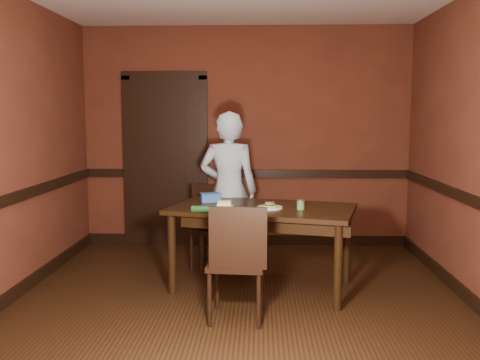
# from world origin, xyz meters

# --- Properties ---
(floor) EXTENTS (4.00, 4.50, 0.01)m
(floor) POSITION_xyz_m (0.00, 0.00, 0.00)
(floor) COLOR black
(floor) RESTS_ON ground
(wall_back) EXTENTS (4.00, 0.02, 2.70)m
(wall_back) POSITION_xyz_m (0.00, 2.25, 1.35)
(wall_back) COLOR #57281A
(wall_back) RESTS_ON ground
(wall_front) EXTENTS (4.00, 0.02, 2.70)m
(wall_front) POSITION_xyz_m (0.00, -2.25, 1.35)
(wall_front) COLOR #57281A
(wall_front) RESTS_ON ground
(dado_back) EXTENTS (4.00, 0.03, 0.10)m
(dado_back) POSITION_xyz_m (0.00, 2.23, 0.90)
(dado_back) COLOR black
(dado_back) RESTS_ON ground
(dado_left) EXTENTS (0.03, 4.50, 0.10)m
(dado_left) POSITION_xyz_m (-1.99, 0.00, 0.90)
(dado_left) COLOR black
(dado_left) RESTS_ON ground
(baseboard_back) EXTENTS (4.00, 0.03, 0.12)m
(baseboard_back) POSITION_xyz_m (0.00, 2.23, 0.06)
(baseboard_back) COLOR black
(baseboard_back) RESTS_ON ground
(baseboard_left) EXTENTS (0.03, 4.50, 0.12)m
(baseboard_left) POSITION_xyz_m (-1.99, 0.00, 0.06)
(baseboard_left) COLOR black
(baseboard_left) RESTS_ON ground
(baseboard_right) EXTENTS (0.03, 4.50, 0.12)m
(baseboard_right) POSITION_xyz_m (1.99, 0.00, 0.06)
(baseboard_right) COLOR black
(baseboard_right) RESTS_ON ground
(door) EXTENTS (1.05, 0.07, 2.20)m
(door) POSITION_xyz_m (-1.00, 2.22, 1.09)
(door) COLOR black
(door) RESTS_ON ground
(dining_table) EXTENTS (1.84, 1.32, 0.78)m
(dining_table) POSITION_xyz_m (0.20, 0.54, 0.39)
(dining_table) COLOR black
(dining_table) RESTS_ON floor
(chair_far) EXTENTS (0.51, 0.51, 0.88)m
(chair_far) POSITION_xyz_m (-0.32, 1.18, 0.44)
(chair_far) COLOR black
(chair_far) RESTS_ON floor
(chair_near) EXTENTS (0.47, 0.47, 0.94)m
(chair_near) POSITION_xyz_m (-0.00, -0.23, 0.47)
(chair_near) COLOR black
(chair_near) RESTS_ON floor
(person) EXTENTS (0.62, 0.43, 1.66)m
(person) POSITION_xyz_m (-0.16, 1.21, 0.83)
(person) COLOR #A8C2D8
(person) RESTS_ON floor
(sandwich_plate) EXTENTS (0.23, 0.23, 0.06)m
(sandwich_plate) POSITION_xyz_m (0.27, 0.46, 0.79)
(sandwich_plate) COLOR white
(sandwich_plate) RESTS_ON dining_table
(sauce_jar) EXTENTS (0.07, 0.07, 0.09)m
(sauce_jar) POSITION_xyz_m (0.55, 0.41, 0.82)
(sauce_jar) COLOR #559146
(sauce_jar) RESTS_ON dining_table
(cheese_saucer) EXTENTS (0.17, 0.17, 0.05)m
(cheese_saucer) POSITION_xyz_m (-0.15, 0.56, 0.80)
(cheese_saucer) COLOR white
(cheese_saucer) RESTS_ON dining_table
(food_tub) EXTENTS (0.23, 0.18, 0.08)m
(food_tub) POSITION_xyz_m (-0.31, 0.81, 0.82)
(food_tub) COLOR blue
(food_tub) RESTS_ON dining_table
(wrapped_veg) EXTENTS (0.23, 0.07, 0.06)m
(wrapped_veg) POSITION_xyz_m (-0.31, 0.22, 0.81)
(wrapped_veg) COLOR #144118
(wrapped_veg) RESTS_ON dining_table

